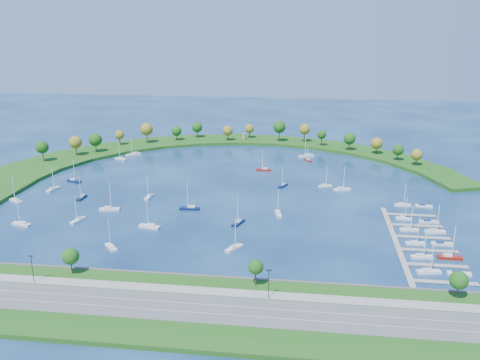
# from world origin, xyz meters

# --- Properties ---
(ground) EXTENTS (700.00, 700.00, 0.00)m
(ground) POSITION_xyz_m (0.00, 0.00, 0.00)
(ground) COLOR #081C45
(ground) RESTS_ON ground
(south_shoreline) EXTENTS (420.00, 43.10, 11.60)m
(south_shoreline) POSITION_xyz_m (0.03, -122.88, 1.00)
(south_shoreline) COLOR #1B4F15
(south_shoreline) RESTS_ON ground
(breakwater) EXTENTS (286.74, 247.64, 2.00)m
(breakwater) POSITION_xyz_m (-46.33, 48.72, 0.99)
(breakwater) COLOR #1B4F15
(breakwater) RESTS_ON ground
(breakwater_trees) EXTENTS (238.38, 92.77, 15.45)m
(breakwater_trees) POSITION_xyz_m (-17.74, 86.51, 10.45)
(breakwater_trees) COLOR #382314
(breakwater_trees) RESTS_ON breakwater
(harbor_tower) EXTENTS (2.60, 2.60, 4.58)m
(harbor_tower) POSITION_xyz_m (-6.54, 114.95, 4.35)
(harbor_tower) COLOR gray
(harbor_tower) RESTS_ON breakwater
(dock_system) EXTENTS (24.28, 82.00, 1.60)m
(dock_system) POSITION_xyz_m (85.30, -61.00, 0.35)
(dock_system) COLOR gray
(dock_system) RESTS_ON ground
(moored_boat_0) EXTENTS (9.19, 5.74, 13.11)m
(moored_boat_0) POSITION_xyz_m (-88.81, 1.86, 0.94)
(moored_boat_0) COLOR #0A183F
(moored_boat_0) RESTS_ON ground
(moored_boat_1) EXTENTS (9.84, 4.24, 14.00)m
(moored_boat_1) POSITION_xyz_m (-52.21, -39.59, 0.97)
(moored_boat_1) COLOR silver
(moored_boat_1) RESTS_ON ground
(moored_boat_2) EXTENTS (9.34, 5.48, 13.26)m
(moored_boat_2) POSITION_xyz_m (59.91, 6.14, 0.94)
(moored_boat_2) COLOR silver
(moored_boat_2) RESTS_ON ground
(moored_boat_3) EXTENTS (7.18, 7.71, 12.12)m
(moored_boat_3) POSITION_xyz_m (-35.50, -81.46, 0.91)
(moored_boat_3) COLOR silver
(moored_boat_3) RESTS_ON ground
(moored_boat_4) EXTENTS (10.64, 6.75, 15.20)m
(moored_boat_4) POSITION_xyz_m (40.28, 75.45, 1.01)
(moored_boat_4) COLOR silver
(moored_boat_4) RESTS_ON ground
(moored_boat_5) EXTENTS (2.75, 8.06, 11.65)m
(moored_boat_5) POSITION_xyz_m (-38.95, -19.44, 0.90)
(moored_boat_5) COLOR silver
(moored_boat_5) RESTS_ON ground
(moored_boat_6) EXTENTS (9.40, 8.99, 14.94)m
(moored_boat_6) POSITION_xyz_m (-75.16, 64.74, 1.00)
(moored_boat_6) COLOR silver
(moored_boat_6) RESTS_ON ground
(moored_boat_7) EXTENTS (7.90, 4.76, 11.24)m
(moored_boat_7) POSITION_xyz_m (51.05, 11.20, 0.88)
(moored_boat_7) COLOR silver
(moored_boat_7) RESTS_ON ground
(moored_boat_8) EXTENTS (5.24, 6.34, 9.53)m
(moored_boat_8) POSITION_xyz_m (41.38, 65.51, 0.85)
(moored_boat_8) COLOR maroon
(moored_boat_8) RESTS_ON ground
(moored_boat_9) EXTENTS (5.19, 7.69, 11.06)m
(moored_boat_9) POSITION_xyz_m (28.22, 8.93, 0.88)
(moored_boat_9) COLOR #0A183F
(moored_boat_9) RESTS_ON ground
(moored_boat_10) EXTENTS (6.77, 8.64, 12.80)m
(moored_boat_10) POSITION_xyz_m (13.27, -75.94, 0.93)
(moored_boat_10) COLOR silver
(moored_boat_10) RESTS_ON ground
(moored_boat_11) EXTENTS (8.58, 6.54, 12.62)m
(moored_boat_11) POSITION_xyz_m (-103.21, -33.87, 0.92)
(moored_boat_11) COLOR silver
(moored_boat_11) RESTS_ON ground
(moored_boat_12) EXTENTS (5.24, 8.97, 12.74)m
(moored_boat_12) POSITION_xyz_m (11.33, -48.95, 0.93)
(moored_boat_12) COLOR #0A183F
(moored_boat_12) RESTS_ON ground
(moored_boat_13) EXTENTS (8.65, 5.08, 12.28)m
(moored_boat_13) POSITION_xyz_m (-79.81, 52.93, 0.91)
(moored_boat_13) COLOR silver
(moored_boat_13) RESTS_ON ground
(moored_boat_14) EXTENTS (9.23, 4.54, 13.08)m
(moored_boat_14) POSITION_xyz_m (-83.85, -63.00, 0.94)
(moored_boat_14) COLOR silver
(moored_boat_14) RESTS_ON ground
(moored_boat_15) EXTENTS (2.81, 8.24, 11.91)m
(moored_boat_15) POSITION_xyz_m (-72.55, -24.88, 0.90)
(moored_boat_15) COLOR #0A183F
(moored_boat_15) RESTS_ON ground
(moored_boat_16) EXTENTS (8.78, 2.68, 12.82)m
(moored_boat_16) POSITION_xyz_m (15.03, 38.94, 0.93)
(moored_boat_16) COLOR maroon
(moored_boat_16) RESTS_ON ground
(moored_boat_17) EXTENTS (4.77, 8.63, 12.23)m
(moored_boat_17) POSITION_xyz_m (-61.00, -55.15, 0.91)
(moored_boat_17) COLOR silver
(moored_boat_17) RESTS_ON ground
(moored_boat_18) EXTENTS (3.93, 8.62, 12.23)m
(moored_boat_18) POSITION_xyz_m (28.26, -34.86, 0.91)
(moored_boat_18) COLOR silver
(moored_boat_18) RESTS_ON ground
(moored_boat_19) EXTENTS (9.73, 3.40, 14.05)m
(moored_boat_19) POSITION_xyz_m (-14.34, -33.40, 0.97)
(moored_boat_19) COLOR #0A183F
(moored_boat_19) RESTS_ON ground
(moored_boat_20) EXTENTS (9.93, 4.81, 14.06)m
(moored_boat_20) POSITION_xyz_m (-26.59, -58.50, 0.97)
(moored_boat_20) COLOR silver
(moored_boat_20) RESTS_ON ground
(moored_boat_21) EXTENTS (4.46, 9.01, 12.76)m
(moored_boat_21) POSITION_xyz_m (-93.50, -13.77, 0.93)
(moored_boat_21) COLOR silver
(moored_boat_21) RESTS_ON ground
(docked_boat_0) EXTENTS (8.95, 3.81, 12.74)m
(docked_boat_0) POSITION_xyz_m (85.51, -86.99, 0.93)
(docked_boat_0) COLOR silver
(docked_boat_0) RESTS_ON ground
(docked_boat_1) EXTENTS (8.39, 2.62, 1.70)m
(docked_boat_1) POSITION_xyz_m (95.98, -87.01, 0.62)
(docked_boat_1) COLOR silver
(docked_boat_1) RESTS_ON ground
(docked_boat_2) EXTENTS (8.54, 3.23, 12.25)m
(docked_boat_2) POSITION_xyz_m (85.52, -74.39, 0.91)
(docked_boat_2) COLOR silver
(docked_boat_2) RESTS_ON ground
(docked_boat_3) EXTENTS (9.21, 2.67, 13.50)m
(docked_boat_3) POSITION_xyz_m (96.00, -73.61, 0.95)
(docked_boat_3) COLOR maroon
(docked_boat_3) RESTS_ON ground
(docked_boat_4) EXTENTS (8.07, 2.82, 11.64)m
(docked_boat_4) POSITION_xyz_m (85.52, -61.61, 0.90)
(docked_boat_4) COLOR silver
(docked_boat_4) RESTS_ON ground
(docked_boat_5) EXTENTS (8.30, 2.49, 1.68)m
(docked_boat_5) POSITION_xyz_m (95.98, -60.84, 0.62)
(docked_boat_5) COLOR silver
(docked_boat_5) RESTS_ON ground
(docked_boat_6) EXTENTS (8.00, 2.36, 11.71)m
(docked_boat_6) POSITION_xyz_m (85.52, -46.99, 0.90)
(docked_boat_6) COLOR silver
(docked_boat_6) RESTS_ON ground
(docked_boat_7) EXTENTS (9.16, 3.96, 13.03)m
(docked_boat_7) POSITION_xyz_m (96.01, -48.23, 0.94)
(docked_boat_7) COLOR silver
(docked_boat_7) RESTS_ON ground
(docked_boat_8) EXTENTS (7.37, 2.98, 10.53)m
(docked_boat_8) POSITION_xyz_m (85.54, -33.58, 0.87)
(docked_boat_8) COLOR silver
(docked_boat_8) RESTS_ON ground
(docked_boat_9) EXTENTS (8.73, 3.35, 1.74)m
(docked_boat_9) POSITION_xyz_m (95.98, -36.35, 0.64)
(docked_boat_9) COLOR silver
(docked_boat_9) RESTS_ON ground
(docked_boat_10) EXTENTS (8.03, 2.94, 11.56)m
(docked_boat_10) POSITION_xyz_m (87.93, -14.97, 0.89)
(docked_boat_10) COLOR silver
(docked_boat_10) RESTS_ON ground
(docked_boat_11) EXTENTS (8.45, 3.55, 1.67)m
(docked_boat_11) POSITION_xyz_m (97.88, -15.03, 0.61)
(docked_boat_11) COLOR silver
(docked_boat_11) RESTS_ON ground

